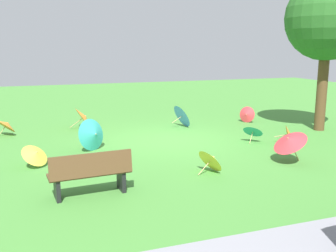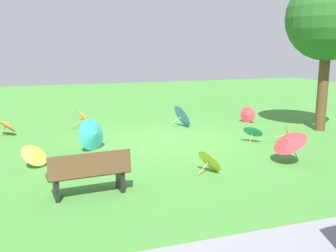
{
  "view_description": "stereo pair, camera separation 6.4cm",
  "coord_description": "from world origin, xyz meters",
  "px_view_note": "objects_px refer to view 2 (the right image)",
  "views": [
    {
      "loc": [
        4.07,
        11.3,
        2.89
      ],
      "look_at": [
        0.28,
        0.68,
        0.6
      ],
      "focal_mm": 41.79,
      "sensor_mm": 36.0,
      "label": 1
    },
    {
      "loc": [
        4.01,
        11.32,
        2.89
      ],
      "look_at": [
        0.28,
        0.68,
        0.6
      ],
      "focal_mm": 41.79,
      "sensor_mm": 36.0,
      "label": 2
    }
  ],
  "objects_px": {
    "park_bench": "(89,173)",
    "parasol_teal_1": "(253,130)",
    "shade_tree": "(328,19)",
    "parasol_teal_0": "(93,134)",
    "parasol_orange_0": "(7,124)",
    "parasol_blue_1": "(184,115)",
    "parasol_orange_2": "(85,117)",
    "parasol_yellow_2": "(211,159)",
    "parasol_yellow_0": "(35,154)",
    "parasol_red_0": "(289,141)",
    "parasol_red_1": "(247,115)",
    "parasol_orange_1": "(289,134)"
  },
  "relations": [
    {
      "from": "parasol_orange_2",
      "to": "parasol_yellow_2",
      "type": "distance_m",
      "value": 6.45
    },
    {
      "from": "parasol_orange_1",
      "to": "parasol_orange_2",
      "type": "distance_m",
      "value": 7.06
    },
    {
      "from": "parasol_orange_2",
      "to": "parasol_blue_1",
      "type": "xyz_separation_m",
      "value": [
        -3.47,
        0.93,
        0.02
      ]
    },
    {
      "from": "park_bench",
      "to": "parasol_teal_1",
      "type": "height_order",
      "value": "park_bench"
    },
    {
      "from": "parasol_orange_0",
      "to": "parasol_red_1",
      "type": "xyz_separation_m",
      "value": [
        -8.66,
        0.7,
        -0.06
      ]
    },
    {
      "from": "parasol_orange_2",
      "to": "parasol_yellow_2",
      "type": "xyz_separation_m",
      "value": [
        -2.11,
        6.09,
        -0.1
      ]
    },
    {
      "from": "parasol_red_0",
      "to": "parasol_teal_1",
      "type": "bearing_deg",
      "value": -99.05
    },
    {
      "from": "parasol_red_0",
      "to": "parasol_teal_1",
      "type": "distance_m",
      "value": 2.26
    },
    {
      "from": "parasol_yellow_0",
      "to": "parasol_yellow_2",
      "type": "relative_size",
      "value": 1.12
    },
    {
      "from": "parasol_orange_0",
      "to": "parasol_yellow_2",
      "type": "xyz_separation_m",
      "value": [
        -4.69,
        5.8,
        -0.06
      ]
    },
    {
      "from": "parasol_yellow_0",
      "to": "parasol_teal_1",
      "type": "xyz_separation_m",
      "value": [
        -6.37,
        -0.43,
        0.05
      ]
    },
    {
      "from": "shade_tree",
      "to": "parasol_orange_0",
      "type": "xyz_separation_m",
      "value": [
        10.35,
        -2.79,
        -3.42
      ]
    },
    {
      "from": "parasol_red_0",
      "to": "parasol_orange_2",
      "type": "bearing_deg",
      "value": -54.94
    },
    {
      "from": "parasol_orange_0",
      "to": "parasol_blue_1",
      "type": "xyz_separation_m",
      "value": [
        -6.04,
        0.64,
        0.06
      ]
    },
    {
      "from": "parasol_red_0",
      "to": "parasol_orange_1",
      "type": "relative_size",
      "value": 1.53
    },
    {
      "from": "parasol_yellow_0",
      "to": "parasol_orange_0",
      "type": "height_order",
      "value": "parasol_orange_0"
    },
    {
      "from": "parasol_yellow_2",
      "to": "parasol_teal_1",
      "type": "xyz_separation_m",
      "value": [
        -2.5,
        -2.25,
        0.06
      ]
    },
    {
      "from": "parasol_red_0",
      "to": "parasol_teal_0",
      "type": "relative_size",
      "value": 0.97
    },
    {
      "from": "parasol_red_0",
      "to": "parasol_teal_0",
      "type": "height_order",
      "value": "parasol_teal_0"
    },
    {
      "from": "park_bench",
      "to": "parasol_red_0",
      "type": "height_order",
      "value": "park_bench"
    },
    {
      "from": "parasol_yellow_0",
      "to": "shade_tree",
      "type": "bearing_deg",
      "value": -172.9
    },
    {
      "from": "park_bench",
      "to": "parasol_red_0",
      "type": "distance_m",
      "value": 5.07
    },
    {
      "from": "parasol_orange_2",
      "to": "parasol_blue_1",
      "type": "bearing_deg",
      "value": 164.96
    },
    {
      "from": "parasol_yellow_0",
      "to": "parasol_yellow_2",
      "type": "height_order",
      "value": "parasol_yellow_2"
    },
    {
      "from": "parasol_teal_0",
      "to": "parasol_blue_1",
      "type": "distance_m",
      "value": 4.28
    },
    {
      "from": "parasol_orange_0",
      "to": "parasol_orange_1",
      "type": "height_order",
      "value": "parasol_orange_0"
    },
    {
      "from": "shade_tree",
      "to": "parasol_teal_0",
      "type": "xyz_separation_m",
      "value": [
        7.95,
        0.11,
        -3.33
      ]
    },
    {
      "from": "shade_tree",
      "to": "parasol_teal_1",
      "type": "distance_m",
      "value": 4.71
    },
    {
      "from": "shade_tree",
      "to": "parasol_orange_0",
      "type": "height_order",
      "value": "shade_tree"
    },
    {
      "from": "parasol_red_0",
      "to": "parasol_red_1",
      "type": "bearing_deg",
      "value": -109.79
    },
    {
      "from": "parasol_yellow_0",
      "to": "parasol_red_1",
      "type": "xyz_separation_m",
      "value": [
        -7.84,
        -3.28,
        -0.01
      ]
    },
    {
      "from": "parasol_yellow_0",
      "to": "parasol_yellow_2",
      "type": "xyz_separation_m",
      "value": [
        -3.87,
        1.82,
        -0.01
      ]
    },
    {
      "from": "parasol_orange_0",
      "to": "parasol_teal_1",
      "type": "bearing_deg",
      "value": 153.71
    },
    {
      "from": "parasol_red_0",
      "to": "parasol_yellow_2",
      "type": "bearing_deg",
      "value": 0.5
    },
    {
      "from": "parasol_red_1",
      "to": "parasol_teal_0",
      "type": "relative_size",
      "value": 0.65
    },
    {
      "from": "park_bench",
      "to": "parasol_yellow_0",
      "type": "xyz_separation_m",
      "value": [
        0.98,
        -2.37,
        -0.14
      ]
    },
    {
      "from": "parasol_yellow_0",
      "to": "parasol_teal_1",
      "type": "relative_size",
      "value": 1.06
    },
    {
      "from": "shade_tree",
      "to": "parasol_red_0",
      "type": "relative_size",
      "value": 5.52
    },
    {
      "from": "parasol_yellow_2",
      "to": "parasol_red_1",
      "type": "bearing_deg",
      "value": -127.93
    },
    {
      "from": "parasol_teal_0",
      "to": "parasol_teal_1",
      "type": "distance_m",
      "value": 4.84
    },
    {
      "from": "parasol_orange_2",
      "to": "parasol_teal_0",
      "type": "distance_m",
      "value": 3.19
    },
    {
      "from": "parasol_orange_0",
      "to": "parasol_red_0",
      "type": "bearing_deg",
      "value": 139.79
    },
    {
      "from": "parasol_red_0",
      "to": "parasol_teal_0",
      "type": "distance_m",
      "value": 5.29
    },
    {
      "from": "park_bench",
      "to": "parasol_orange_2",
      "type": "bearing_deg",
      "value": -96.71
    },
    {
      "from": "parasol_orange_1",
      "to": "parasol_teal_0",
      "type": "distance_m",
      "value": 5.85
    },
    {
      "from": "parasol_red_1",
      "to": "parasol_teal_0",
      "type": "xyz_separation_m",
      "value": [
        6.26,
        2.2,
        0.15
      ]
    },
    {
      "from": "park_bench",
      "to": "parasol_red_1",
      "type": "relative_size",
      "value": 2.58
    },
    {
      "from": "parasol_red_1",
      "to": "parasol_teal_0",
      "type": "bearing_deg",
      "value": 19.35
    },
    {
      "from": "park_bench",
      "to": "parasol_red_0",
      "type": "bearing_deg",
      "value": -173.56
    },
    {
      "from": "parasol_red_0",
      "to": "parasol_teal_0",
      "type": "bearing_deg",
      "value": -33.03
    }
  ]
}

